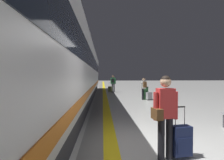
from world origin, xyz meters
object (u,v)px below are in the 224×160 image
passenger_mid (144,87)px  waste_bin (145,93)px  passenger_near (113,82)px  suitcase_mid (149,96)px  rolling_suitcase_foreground (181,140)px  suitcase_near (110,89)px  traveller_foreground (165,111)px  high_speed_train (69,62)px

passenger_mid → waste_bin: 0.52m
passenger_near → suitcase_mid: (2.12, -6.30, -0.74)m
rolling_suitcase_foreground → suitcase_near: (-0.83, 14.91, -0.03)m
passenger_mid → waste_bin: (0.13, 0.19, -0.47)m
traveller_foreground → rolling_suitcase_foreground: size_ratio=1.61×
rolling_suitcase_foreground → passenger_mid: (1.29, 8.98, 0.57)m
traveller_foreground → suitcase_mid: size_ratio=3.07×
rolling_suitcase_foreground → passenger_near: 15.09m
rolling_suitcase_foreground → high_speed_train: bearing=116.2°
high_speed_train → passenger_mid: high_speed_train is taller
rolling_suitcase_foreground → waste_bin: rolling_suitcase_foreground is taller
rolling_suitcase_foreground → passenger_mid: size_ratio=0.67×
rolling_suitcase_foreground → suitcase_near: size_ratio=1.06×
traveller_foreground → passenger_mid: (1.66, 9.02, -0.05)m
suitcase_near → high_speed_train: bearing=-110.3°
passenger_near → passenger_mid: 6.35m
traveller_foreground → waste_bin: 9.39m
high_speed_train → suitcase_near: bearing=69.7°
traveller_foreground → suitcase_near: traveller_foreground is taller
traveller_foreground → suitcase_near: size_ratio=1.70×
passenger_near → suitcase_mid: 6.69m
traveller_foreground → suitcase_near: 14.98m
high_speed_train → waste_bin: (5.04, 1.80, -2.04)m
high_speed_train → traveller_foreground: size_ratio=16.73×
traveller_foreground → suitcase_mid: (1.97, 8.81, -0.67)m
suitcase_near → suitcase_mid: suitcase_near is taller
high_speed_train → suitcase_near: high_speed_train is taller
high_speed_train → rolling_suitcase_foreground: (3.62, -7.36, -2.14)m
passenger_mid → rolling_suitcase_foreground: bearing=-98.2°
suitcase_near → waste_bin: 6.17m
suitcase_near → traveller_foreground: bearing=-88.2°
passenger_near → traveller_foreground: bearing=-89.4°
suitcase_mid → waste_bin: size_ratio=0.60×
high_speed_train → rolling_suitcase_foreground: 8.48m
waste_bin → suitcase_mid: bearing=-65.5°
waste_bin → traveller_foreground: bearing=-101.0°
suitcase_near → passenger_mid: 6.33m
traveller_foreground → passenger_near: bearing=90.6°
high_speed_train → passenger_mid: 5.40m
suitcase_near → suitcase_mid: size_ratio=1.81×
traveller_foreground → waste_bin: traveller_foreground is taller
high_speed_train → suitcase_mid: high_speed_train is taller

